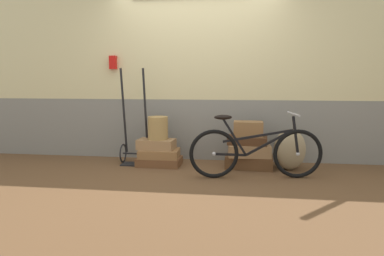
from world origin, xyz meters
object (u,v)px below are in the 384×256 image
at_px(suitcase_4, 249,150).
at_px(burlap_sack, 290,150).
at_px(suitcase_1, 159,153).
at_px(suitcase_5, 247,140).
at_px(bicycle, 255,152).
at_px(suitcase_0, 159,161).
at_px(luggage_trolley, 135,141).
at_px(suitcase_3, 249,161).
at_px(suitcase_6, 248,129).
at_px(suitcase_2, 156,144).
at_px(wicker_basket, 158,128).

xyz_separation_m(suitcase_4, burlap_sack, (0.54, 0.00, 0.02)).
bearing_deg(suitcase_1, suitcase_4, -2.08).
height_order(suitcase_1, burlap_sack, burlap_sack).
xyz_separation_m(suitcase_5, bicycle, (0.08, -0.47, -0.06)).
xyz_separation_m(suitcase_4, suitcase_5, (-0.03, 0.02, 0.14)).
bearing_deg(bicycle, suitcase_1, 160.76).
relative_size(suitcase_1, suitcase_4, 0.99).
relative_size(suitcase_0, luggage_trolley, 0.44).
bearing_deg(bicycle, suitcase_3, 95.74).
bearing_deg(luggage_trolley, bicycle, -17.49).
xyz_separation_m(suitcase_6, luggage_trolley, (-1.63, 0.06, -0.22)).
bearing_deg(suitcase_1, suitcase_3, -0.15).
xyz_separation_m(suitcase_2, suitcase_5, (1.29, -0.02, 0.09)).
distance_m(suitcase_4, suitcase_6, 0.30).
xyz_separation_m(suitcase_2, luggage_trolley, (-0.33, 0.05, 0.03)).
relative_size(suitcase_3, wicker_basket, 1.96).
bearing_deg(suitcase_4, suitcase_3, 77.11).
bearing_deg(wicker_basket, suitcase_3, 0.66).
bearing_deg(suitcase_4, suitcase_5, 146.66).
xyz_separation_m(suitcase_3, luggage_trolley, (-1.65, 0.04, 0.24)).
distance_m(suitcase_5, bicycle, 0.48).
distance_m(suitcase_3, suitcase_5, 0.31).
bearing_deg(suitcase_5, suitcase_2, -176.17).
bearing_deg(bicycle, suitcase_2, 160.41).
xyz_separation_m(suitcase_2, burlap_sack, (1.86, -0.03, -0.02)).
bearing_deg(suitcase_0, wicker_basket, 135.59).
height_order(burlap_sack, bicycle, bicycle).
xyz_separation_m(suitcase_4, luggage_trolley, (-1.65, 0.08, 0.08)).
relative_size(suitcase_1, suitcase_5, 1.05).
bearing_deg(suitcase_5, suitcase_4, -25.77).
relative_size(suitcase_1, burlap_sack, 1.00).
bearing_deg(suitcase_0, suitcase_1, 50.34).
relative_size(suitcase_5, bicycle, 0.32).
relative_size(suitcase_2, suitcase_6, 1.32).
bearing_deg(bicycle, suitcase_5, 100.16).
relative_size(suitcase_0, suitcase_1, 1.10).
height_order(suitcase_0, suitcase_5, suitcase_5).
distance_m(suitcase_2, suitcase_6, 1.32).
height_order(suitcase_2, burlap_sack, burlap_sack).
distance_m(luggage_trolley, bicycle, 1.79).
xyz_separation_m(suitcase_5, burlap_sack, (0.57, -0.01, -0.11)).
relative_size(burlap_sack, bicycle, 0.34).
bearing_deg(wicker_basket, bicycle, -19.76).
relative_size(suitcase_0, suitcase_5, 1.15).
bearing_deg(luggage_trolley, suitcase_0, -11.18).
bearing_deg(suitcase_3, suitcase_5, -136.66).
bearing_deg(bicycle, suitcase_0, 160.77).
bearing_deg(bicycle, wicker_basket, 160.24).
distance_m(suitcase_1, suitcase_3, 1.28).
relative_size(suitcase_1, wicker_basket, 1.71).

